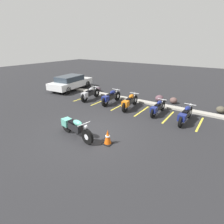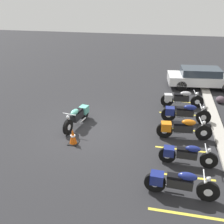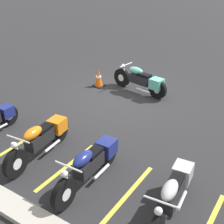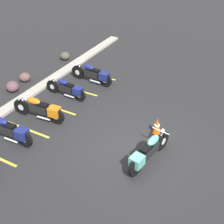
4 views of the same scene
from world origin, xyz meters
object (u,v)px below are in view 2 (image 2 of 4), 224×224
object	(u,v)px
car_white	(202,77)
parked_bike_0	(180,99)
parked_bike_1	(183,113)
motorcycle_teal_featured	(78,116)
traffic_cone	(73,137)
parked_bike_4	(177,183)
landscape_rock_0	(221,100)
parked_bike_2	(181,128)
parked_bike_3	(185,154)

from	to	relation	value
car_white	parked_bike_0	bearing A→B (deg)	-117.54
parked_bike_0	parked_bike_1	size ratio (longest dim) A/B	0.99
motorcycle_teal_featured	car_white	xyz separation A→B (m)	(-6.75, 6.10, 0.20)
motorcycle_teal_featured	parked_bike_1	world-z (taller)	parked_bike_1
motorcycle_teal_featured	parked_bike_0	world-z (taller)	motorcycle_teal_featured
car_white	traffic_cone	bearing A→B (deg)	-130.33
parked_bike_0	parked_bike_4	distance (m)	7.02
parked_bike_4	traffic_cone	size ratio (longest dim) A/B	3.35
parked_bike_4	landscape_rock_0	bearing A→B (deg)	75.48
motorcycle_teal_featured	parked_bike_0	bearing A→B (deg)	133.69
motorcycle_teal_featured	landscape_rock_0	world-z (taller)	motorcycle_teal_featured
parked_bike_1	landscape_rock_0	world-z (taller)	parked_bike_1
parked_bike_2	motorcycle_teal_featured	bearing A→B (deg)	171.64
motorcycle_teal_featured	traffic_cone	distance (m)	1.67
parked_bike_4	traffic_cone	distance (m)	4.66
parked_bike_0	car_white	xyz separation A→B (m)	(-3.55, 1.42, 0.20)
motorcycle_teal_featured	parked_bike_4	distance (m)	5.86
motorcycle_teal_featured	landscape_rock_0	distance (m)	8.13
parked_bike_0	parked_bike_1	bearing A→B (deg)	-91.97
parked_bike_4	car_white	distance (m)	10.70
parked_bike_4	parked_bike_1	bearing A→B (deg)	88.87
motorcycle_teal_featured	parked_bike_3	world-z (taller)	motorcycle_teal_featured
parked_bike_1	motorcycle_teal_featured	bearing A→B (deg)	-166.13
parked_bike_2	parked_bike_0	bearing A→B (deg)	84.58
parked_bike_4	car_white	xyz separation A→B (m)	(-10.57, 1.65, 0.21)
parked_bike_3	landscape_rock_0	xyz separation A→B (m)	(-6.37, 2.21, -0.23)
parked_bike_4	parked_bike_3	bearing A→B (deg)	82.84
parked_bike_2	parked_bike_4	distance (m)	3.55
motorcycle_teal_featured	traffic_cone	world-z (taller)	motorcycle_teal_featured
parked_bike_0	parked_bike_2	world-z (taller)	parked_bike_2
landscape_rock_0	parked_bike_1	bearing A→B (deg)	-36.70
parked_bike_3	traffic_cone	size ratio (longest dim) A/B	3.09
parked_bike_4	landscape_rock_0	distance (m)	8.42
parked_bike_0	parked_bike_3	size ratio (longest dim) A/B	1.10
car_white	landscape_rock_0	world-z (taller)	car_white
car_white	traffic_cone	world-z (taller)	car_white
parked_bike_0	landscape_rock_0	bearing A→B (deg)	18.68
motorcycle_teal_featured	parked_bike_1	bearing A→B (deg)	114.95
motorcycle_teal_featured	traffic_cone	bearing A→B (deg)	21.03
parked_bike_1	parked_bike_4	size ratio (longest dim) A/B	1.03
parked_bike_1	car_white	bearing A→B (deg)	74.77
parked_bike_3	car_white	size ratio (longest dim) A/B	0.46
motorcycle_teal_featured	parked_bike_0	distance (m)	5.67
parked_bike_1	parked_bike_2	bearing A→B (deg)	-96.69
parked_bike_3	traffic_cone	bearing A→B (deg)	174.57
parked_bike_0	traffic_cone	xyz separation A→B (m)	(4.82, -4.34, -0.16)
parked_bike_0	car_white	world-z (taller)	car_white
parked_bike_1	parked_bike_3	size ratio (longest dim) A/B	1.12
parked_bike_1	parked_bike_2	xyz separation A→B (m)	(1.61, -0.14, 0.00)
parked_bike_4	car_white	bearing A→B (deg)	83.88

